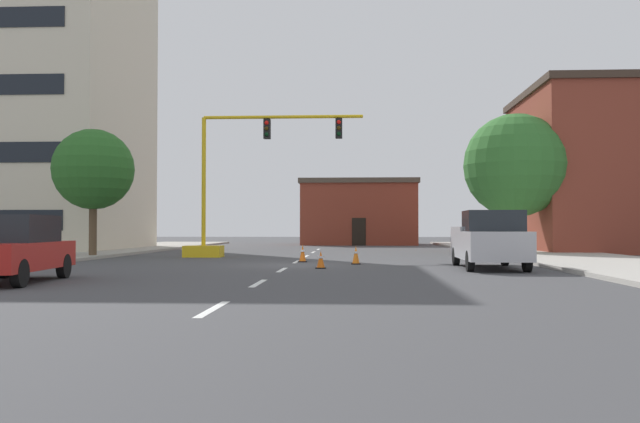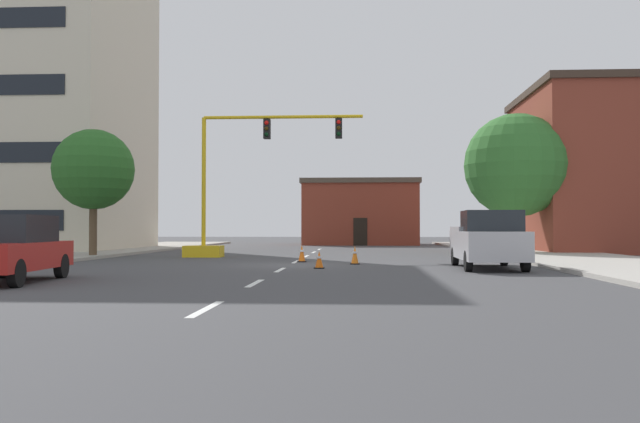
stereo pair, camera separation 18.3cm
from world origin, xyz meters
The scene contains 21 objects.
ground_plane centered at (0.00, 0.00, 0.00)m, with size 160.00×160.00×0.00m, color #424244.
sidewalk_left centered at (-12.12, 8.00, 0.07)m, with size 6.00×56.00×0.14m, color #9E998E.
sidewalk_right centered at (12.12, 8.00, 0.07)m, with size 6.00×56.00×0.14m, color #B2ADA3.
lane_stripe_seg_0 centered at (0.00, -14.00, 0.00)m, with size 0.16×2.40×0.01m, color silver.
lane_stripe_seg_1 centered at (0.00, -8.50, 0.00)m, with size 0.16×2.40×0.01m, color silver.
lane_stripe_seg_2 centered at (0.00, -3.00, 0.00)m, with size 0.16×2.40×0.01m, color silver.
lane_stripe_seg_3 centered at (0.00, 2.50, 0.00)m, with size 0.16×2.40×0.01m, color silver.
lane_stripe_seg_4 centered at (0.00, 8.00, 0.00)m, with size 0.16×2.40×0.01m, color silver.
lane_stripe_seg_5 centered at (0.00, 13.50, 0.00)m, with size 0.16×2.40×0.01m, color silver.
lane_stripe_seg_6 centered at (0.00, 19.00, 0.00)m, with size 0.16×2.40×0.01m, color silver.
building_tall_left centered at (-19.34, 15.75, 11.05)m, with size 15.75×12.74×22.08m.
building_brick_center centered at (2.69, 32.19, 2.72)m, with size 9.70×7.93×5.41m.
building_row_right centered at (18.36, 15.28, 4.78)m, with size 11.86×11.06×9.54m.
traffic_signal_gantry centered at (-3.80, 6.78, 2.22)m, with size 8.59×1.20×6.83m.
tree_left_near centered at (-9.82, 5.50, 4.14)m, with size 3.77×3.77×6.04m.
tree_right_mid centered at (11.08, 11.46, 4.78)m, with size 5.58×5.58×7.58m.
pickup_truck_silver centered at (7.08, -1.82, 0.97)m, with size 2.12×5.44×1.99m.
sedan_red_near_left centered at (-6.39, -8.61, 0.89)m, with size 2.25×4.65×1.74m.
traffic_cone_roadside_a centered at (2.47, 0.66, 0.35)m, with size 0.36×0.36×0.72m.
traffic_cone_roadside_b centered at (0.28, 2.29, 0.36)m, with size 0.36×0.36×0.73m.
traffic_cone_roadside_c centered at (1.26, -2.15, 0.30)m, with size 0.36×0.36×0.62m.
Camera 1 is at (2.49, -25.73, 1.41)m, focal length 38.27 mm.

